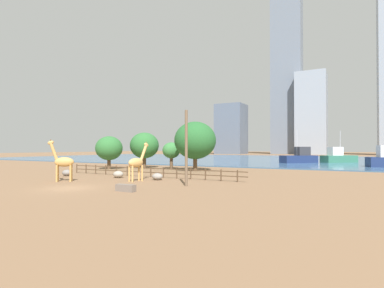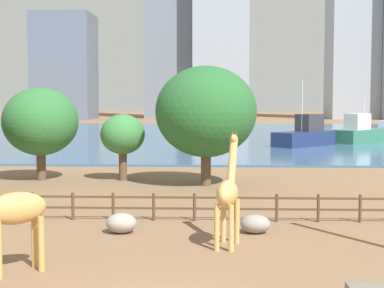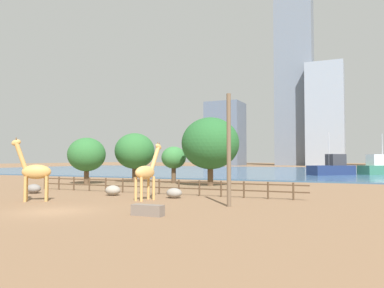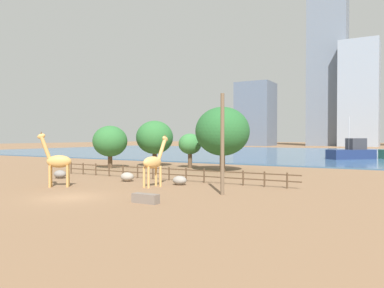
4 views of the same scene
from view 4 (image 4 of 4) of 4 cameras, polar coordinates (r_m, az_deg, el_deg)
ground_plane at (r=100.34m, az=18.10°, el=-1.37°), size 400.00×400.00×0.00m
harbor_water at (r=97.40m, az=17.75°, el=-1.38°), size 180.00×86.00×0.20m
giraffe_tall at (r=31.55m, az=-5.86°, el=-2.78°), size 1.13×2.92×4.43m
giraffe_companion at (r=33.38m, az=-19.86°, el=-2.48°), size 2.52×2.21×4.66m
utility_pole at (r=27.11m, az=4.65°, el=-0.03°), size 0.28×0.28×7.35m
boulder_near_fence at (r=32.86m, az=-1.90°, el=-5.56°), size 1.28×1.05×0.79m
boulder_by_pole at (r=40.40m, az=-19.46°, el=-4.36°), size 1.35×1.10×0.82m
boulder_small at (r=35.99m, az=-9.84°, el=-4.95°), size 1.31×1.13×0.85m
feeding_trough at (r=24.11m, az=-7.09°, el=-8.23°), size 1.80×0.60×0.60m
enclosure_fence at (r=36.63m, az=-4.37°, el=-4.31°), size 26.12×0.14×1.30m
tree_left_large at (r=51.65m, az=-12.38°, el=0.41°), size 4.64×4.64×5.72m
tree_center_broad at (r=46.00m, az=4.66°, el=1.92°), size 6.66×6.66×7.88m
tree_right_tall at (r=53.72m, az=-5.72°, el=1.00°), size 5.29×5.29×6.52m
tree_left_small at (r=50.71m, az=-0.30°, el=-0.04°), size 3.12×3.12×4.66m
boat_barge at (r=73.67m, az=23.21°, el=-1.12°), size 8.19×8.23×7.69m
skyline_tower_needle at (r=193.40m, az=19.96°, el=13.72°), size 17.53×10.89×93.41m
skyline_block_central at (r=184.02m, az=9.67°, el=4.48°), size 16.59×15.50×30.30m
skyline_block_right at (r=182.34m, az=24.13°, el=6.97°), size 16.33×14.03×46.37m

